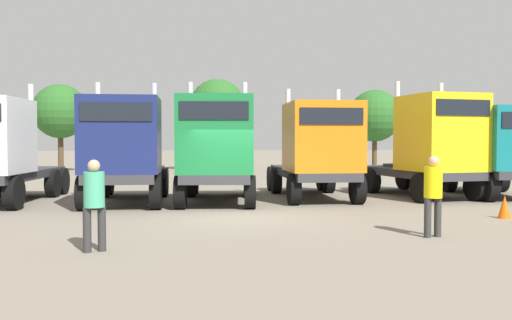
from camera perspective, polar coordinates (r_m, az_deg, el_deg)
ground at (r=15.35m, az=-2.11°, el=-6.05°), size 200.00×200.00×0.00m
semi_truck_navy at (r=18.41m, az=-13.77°, el=1.06°), size 2.77×6.30×4.14m
semi_truck_green at (r=18.15m, az=-4.18°, el=1.20°), size 3.26×6.27×4.20m
semi_truck_orange at (r=19.50m, az=6.55°, el=1.11°), size 2.80×6.45×4.08m
semi_truck_yellow at (r=21.02m, az=18.09°, el=1.49°), size 3.22×6.27×4.40m
semi_truck_teal at (r=22.19m, az=24.77°, el=0.89°), size 3.18×6.17×3.99m
visitor_in_hivis at (r=12.70m, az=18.22°, el=-3.02°), size 0.48×0.48×1.83m
visitor_with_camera at (r=10.95m, az=-16.75°, el=-3.90°), size 0.51×0.51×1.80m
traffic_cone_near at (r=16.54m, az=24.80°, el=-4.54°), size 0.36×0.36×0.64m
oak_far_left at (r=38.96m, az=-20.00°, el=4.84°), size 3.67×3.67×5.98m
oak_far_centre at (r=38.65m, az=-4.11°, el=5.55°), size 4.02×4.02×6.53m
oak_far_right at (r=40.49m, az=12.45°, el=4.57°), size 3.80×3.80×5.87m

